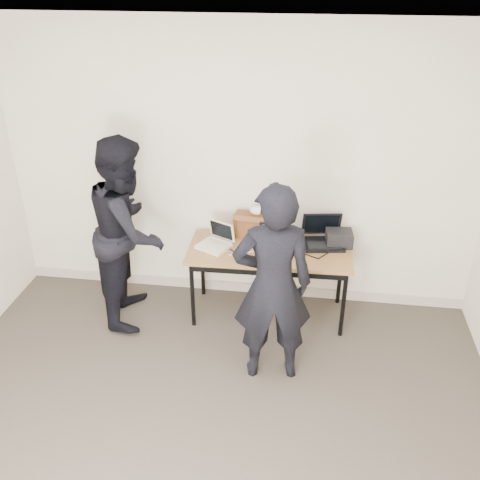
% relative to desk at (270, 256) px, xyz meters
% --- Properties ---
extents(room, '(4.60, 4.60, 2.80)m').
position_rel_desk_xyz_m(room, '(-0.34, -1.87, 0.69)').
color(room, '#423A32').
rests_on(room, ground).
extents(desk, '(1.52, 0.69, 0.72)m').
position_rel_desk_xyz_m(desk, '(0.00, 0.00, 0.00)').
color(desk, olive).
rests_on(desk, ground).
extents(laptop_beige, '(0.37, 0.36, 0.22)m').
position_rel_desk_xyz_m(laptop_beige, '(-0.51, -0.00, 0.10)').
color(laptop_beige, beige).
rests_on(laptop_beige, desk).
extents(laptop_center, '(0.35, 0.34, 0.25)m').
position_rel_desk_xyz_m(laptop_center, '(0.05, -0.02, 0.12)').
color(laptop_center, black).
rests_on(laptop_center, desk).
extents(laptop_right, '(0.42, 0.41, 0.27)m').
position_rel_desk_xyz_m(laptop_right, '(0.48, 0.21, 0.12)').
color(laptop_right, black).
rests_on(laptop_right, desk).
extents(leather_satchel, '(0.38, 0.22, 0.25)m').
position_rel_desk_xyz_m(leather_satchel, '(-0.18, 0.23, 0.19)').
color(leather_satchel, brown).
rests_on(leather_satchel, desk).
extents(tissue, '(0.13, 0.10, 0.08)m').
position_rel_desk_xyz_m(tissue, '(-0.15, 0.23, 0.34)').
color(tissue, white).
rests_on(tissue, leather_satchel).
extents(equipment_box, '(0.26, 0.23, 0.14)m').
position_rel_desk_xyz_m(equipment_box, '(0.63, 0.19, 0.13)').
color(equipment_box, black).
rests_on(equipment_box, desk).
extents(power_brick, '(0.08, 0.05, 0.03)m').
position_rel_desk_xyz_m(power_brick, '(-0.22, -0.17, 0.07)').
color(power_brick, black).
rests_on(power_brick, desk).
extents(cables, '(1.16, 0.42, 0.01)m').
position_rel_desk_xyz_m(cables, '(0.05, -0.00, 0.06)').
color(cables, silver).
rests_on(cables, desk).
extents(person_typist, '(0.69, 0.51, 1.72)m').
position_rel_desk_xyz_m(person_typist, '(0.09, -0.81, 0.20)').
color(person_typist, black).
rests_on(person_typist, ground).
extents(person_observer, '(0.79, 0.95, 1.78)m').
position_rel_desk_xyz_m(person_observer, '(-1.29, -0.13, 0.23)').
color(person_observer, black).
rests_on(person_observer, ground).
extents(baseboard, '(4.50, 0.03, 0.10)m').
position_rel_desk_xyz_m(baseboard, '(-0.34, 0.36, -0.61)').
color(baseboard, '#BEAF9D').
rests_on(baseboard, ground).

